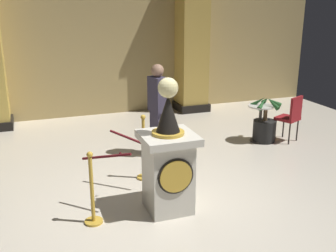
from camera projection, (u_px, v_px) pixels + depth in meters
name	position (u px, v px, depth m)	size (l,w,h in m)	color
ground_plane	(162.00, 205.00, 5.64)	(12.16, 12.16, 0.00)	beige
back_wall	(93.00, 32.00, 9.68)	(12.16, 0.16, 4.12)	tan
pedestal_clock	(168.00, 161.00, 5.33)	(0.72, 0.72, 1.85)	beige
stanchion_near	(144.00, 156.00, 6.40)	(0.24, 0.24, 1.08)	gold
stanchion_far	(92.00, 199.00, 5.09)	(0.24, 0.24, 0.99)	gold
velvet_rope	(120.00, 148.00, 5.62)	(1.09, 1.09, 0.22)	#591419
column_right	(192.00, 35.00, 10.11)	(0.84, 0.84, 3.95)	black
potted_palm_right	(264.00, 127.00, 8.15)	(0.63, 0.61, 0.98)	black
bystander_guest	(158.00, 108.00, 7.25)	(0.30, 0.40, 1.71)	#383347
cafe_table	(260.00, 119.00, 8.10)	(0.52, 0.52, 0.77)	#332D28
cafe_chair_red	(291.00, 115.00, 8.06)	(0.53, 0.53, 0.96)	black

